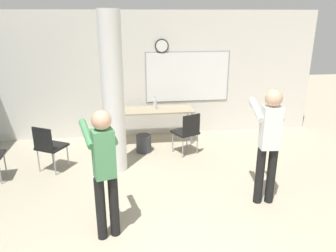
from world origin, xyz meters
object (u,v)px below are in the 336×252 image
(chair_near_pillar, at_px, (49,145))
(person_playing_side, at_px, (269,138))
(person_playing_front, at_px, (104,165))
(bottle_on_table, at_px, (155,104))
(folding_table, at_px, (156,112))
(chair_table_right, at_px, (187,130))

(chair_near_pillar, bearing_deg, person_playing_side, -23.22)
(person_playing_front, bearing_deg, bottle_on_table, 74.02)
(chair_near_pillar, relative_size, person_playing_front, 0.52)
(person_playing_front, bearing_deg, folding_table, 73.77)
(person_playing_side, height_order, person_playing_front, person_playing_side)
(chair_table_right, bearing_deg, person_playing_side, -66.49)
(chair_table_right, bearing_deg, folding_table, 126.36)
(bottle_on_table, bearing_deg, folding_table, -83.15)
(chair_near_pillar, distance_m, person_playing_side, 3.74)
(chair_table_right, relative_size, chair_near_pillar, 1.00)
(folding_table, relative_size, person_playing_front, 0.97)
(bottle_on_table, relative_size, chair_near_pillar, 0.34)
(folding_table, relative_size, bottle_on_table, 5.53)
(person_playing_side, relative_size, person_playing_front, 1.03)
(chair_near_pillar, xyz_separation_m, person_playing_front, (1.10, -1.98, 0.48))
(folding_table, xyz_separation_m, person_playing_side, (1.38, -2.65, 0.33))
(folding_table, relative_size, person_playing_side, 0.94)
(folding_table, distance_m, chair_near_pillar, 2.35)
(folding_table, bearing_deg, chair_near_pillar, -149.55)
(bottle_on_table, bearing_deg, person_playing_front, -105.98)
(bottle_on_table, xyz_separation_m, chair_near_pillar, (-2.02, -1.22, -0.36))
(person_playing_side, bearing_deg, chair_table_right, 113.51)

